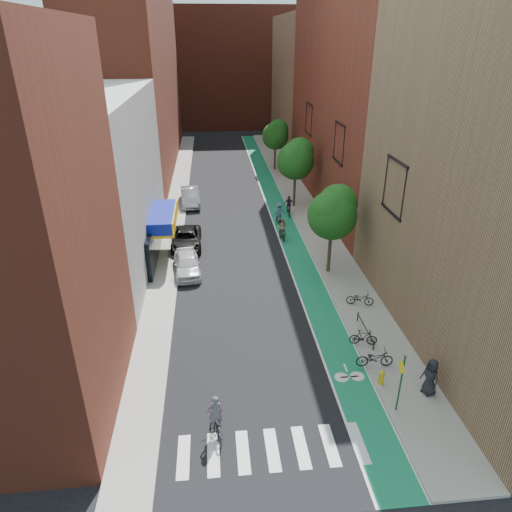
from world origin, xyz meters
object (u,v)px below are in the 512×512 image
object	(u,v)px
parked_car_black	(186,239)
cyclist_lane_far	(279,215)
parked_car_silver	(190,196)
cyclist_lane_near	(282,231)
parked_car_white	(187,264)
pedestrian	(430,377)
cyclist_lead	(216,422)
fire_hydrant	(381,377)
cyclist_lane_mid	(289,208)

from	to	relation	value
parked_car_black	cyclist_lane_far	distance (m)	8.94
parked_car_silver	cyclist_lane_near	distance (m)	12.43
parked_car_white	parked_car_black	xyz separation A→B (m)	(-0.20, 4.50, -0.05)
parked_car_white	cyclist_lane_near	xyz separation A→B (m)	(7.60, 5.17, 0.05)
parked_car_black	pedestrian	xyz separation A→B (m)	(11.87, -18.07, 0.39)
parked_car_black	cyclist_lane_near	xyz separation A→B (m)	(7.80, 0.67, 0.10)
cyclist_lane_near	cyclist_lead	bearing A→B (deg)	68.15
cyclist_lane_far	parked_car_white	bearing A→B (deg)	36.94
parked_car_white	fire_hydrant	world-z (taller)	parked_car_white
parked_car_silver	pedestrian	world-z (taller)	pedestrian
cyclist_lane_mid	fire_hydrant	xyz separation A→B (m)	(0.60, -23.42, -0.17)
cyclist_lane_mid	cyclist_lead	bearing A→B (deg)	80.20
parked_car_black	cyclist_lane_mid	world-z (taller)	cyclist_lane_mid
parked_car_black	cyclist_lead	distance (m)	19.53
fire_hydrant	pedestrian	bearing A→B (deg)	-22.85
parked_car_white	pedestrian	world-z (taller)	pedestrian
cyclist_lane_near	pedestrian	distance (m)	19.18
parked_car_silver	fire_hydrant	world-z (taller)	parked_car_silver
parked_car_white	pedestrian	distance (m)	17.90
parked_car_white	cyclist_lane_far	bearing A→B (deg)	41.14
cyclist_lane_near	fire_hydrant	xyz separation A→B (m)	(2.10, -17.92, -0.24)
parked_car_black	cyclist_lane_near	bearing A→B (deg)	4.61
parked_car_black	parked_car_silver	world-z (taller)	parked_car_silver
parked_car_silver	cyclist_lane_mid	distance (m)	10.19
cyclist_lead	fire_hydrant	xyz separation A→B (m)	(7.95, 2.19, -0.11)
parked_car_black	fire_hydrant	distance (m)	19.89
cyclist_lane_near	cyclist_lane_mid	distance (m)	5.71
cyclist_lead	cyclist_lane_mid	size ratio (longest dim) A/B	1.04
parked_car_silver	pedestrian	size ratio (longest dim) A/B	2.69
parked_car_silver	cyclist_lead	world-z (taller)	cyclist_lead
cyclist_lead	cyclist_lane_far	xyz separation A→B (m)	(6.09, 23.35, 0.28)
parked_car_white	cyclist_lane_near	distance (m)	9.19
parked_car_white	cyclist_lane_mid	distance (m)	14.03
pedestrian	cyclist_lane_near	bearing A→B (deg)	170.64
parked_car_white	fire_hydrant	bearing A→B (deg)	-58.65
parked_car_silver	parked_car_black	bearing A→B (deg)	-94.11
parked_car_white	cyclist_lead	bearing A→B (deg)	-89.25
parked_car_white	cyclist_lane_far	size ratio (longest dim) A/B	2.06
parked_car_black	cyclist_lane_mid	xyz separation A→B (m)	(9.30, 6.18, 0.03)
cyclist_lead	cyclist_lane_mid	distance (m)	26.64
cyclist_lane_far	pedestrian	world-z (taller)	cyclist_lane_far
parked_car_silver	pedestrian	bearing A→B (deg)	-71.45
parked_car_black	cyclist_lane_far	world-z (taller)	cyclist_lane_far
parked_car_white	parked_car_silver	world-z (taller)	parked_car_silver
pedestrian	fire_hydrant	size ratio (longest dim) A/B	2.43
fire_hydrant	cyclist_lane_mid	bearing A→B (deg)	91.47
parked_car_black	cyclist_lane_mid	size ratio (longest dim) A/B	2.59
parked_car_white	fire_hydrant	size ratio (longest dim) A/B	5.65
parked_car_silver	cyclist_lane_near	bearing A→B (deg)	-55.24
parked_car_black	fire_hydrant	world-z (taller)	parked_car_black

